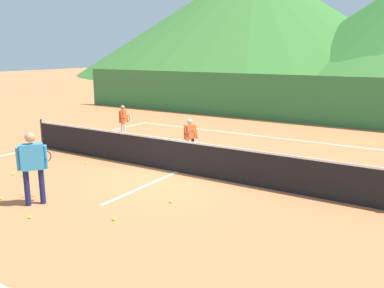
{
  "coord_description": "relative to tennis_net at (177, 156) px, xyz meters",
  "views": [
    {
      "loc": [
        6.43,
        -9.47,
        3.46
      ],
      "look_at": [
        0.6,
        -0.13,
        0.94
      ],
      "focal_mm": 38.04,
      "sensor_mm": 36.0,
      "label": 1
    }
  ],
  "objects": [
    {
      "name": "tennis_ball_2",
      "position": [
        -2.27,
        -4.12,
        -0.47
      ],
      "size": [
        0.07,
        0.07,
        0.07
      ],
      "primitive_type": "sphere",
      "color": "yellow",
      "rests_on": "ground"
    },
    {
      "name": "tennis_ball_1",
      "position": [
        0.85,
        -3.61,
        -0.47
      ],
      "size": [
        0.07,
        0.07,
        0.07
      ],
      "primitive_type": "sphere",
      "color": "yellow",
      "rests_on": "ground"
    },
    {
      "name": "tennis_ball_0",
      "position": [
        -2.89,
        -0.79,
        -0.47
      ],
      "size": [
        0.07,
        0.07,
        0.07
      ],
      "primitive_type": "sphere",
      "color": "yellow",
      "rests_on": "ground"
    },
    {
      "name": "tennis_ball_5",
      "position": [
        -3.83,
        -2.73,
        -0.47
      ],
      "size": [
        0.07,
        0.07,
        0.07
      ],
      "primitive_type": "sphere",
      "color": "yellow",
      "rests_on": "ground"
    },
    {
      "name": "tennis_ball_8",
      "position": [
        -0.73,
        -4.48,
        -0.47
      ],
      "size": [
        0.07,
        0.07,
        0.07
      ],
      "primitive_type": "sphere",
      "color": "yellow",
      "rests_on": "ground"
    },
    {
      "name": "hill_1",
      "position": [
        -20.61,
        52.07,
        7.94
      ],
      "size": [
        54.65,
        54.65,
        16.89
      ],
      "primitive_type": "cone",
      "color": "#38702D",
      "rests_on": "ground"
    },
    {
      "name": "line_service_center",
      "position": [
        0.0,
        0.0,
        -0.5
      ],
      "size": [
        0.08,
        6.23,
        0.01
      ],
      "primitive_type": "cube",
      "color": "white",
      "rests_on": "ground"
    },
    {
      "name": "line_sideline_west",
      "position": [
        -6.09,
        0.0,
        -0.5
      ],
      "size": [
        0.08,
        12.49,
        0.01
      ],
      "primitive_type": "cube",
      "color": "white",
      "rests_on": "ground"
    },
    {
      "name": "tennis_ball_6",
      "position": [
        1.27,
        -2.15,
        -0.47
      ],
      "size": [
        0.07,
        0.07,
        0.07
      ],
      "primitive_type": "sphere",
      "color": "yellow",
      "rests_on": "ground"
    },
    {
      "name": "ground_plane",
      "position": [
        0.0,
        0.0,
        -0.5
      ],
      "size": [
        120.0,
        120.0,
        0.0
      ],
      "primitive_type": "plane",
      "color": "#C67042"
    },
    {
      "name": "instructor",
      "position": [
        -1.33,
        -3.86,
        0.52
      ],
      "size": [
        0.58,
        0.83,
        1.7
      ],
      "color": "#191E4C",
      "rests_on": "ground"
    },
    {
      "name": "student_0",
      "position": [
        -4.42,
        2.72,
        0.32
      ],
      "size": [
        0.59,
        0.57,
        1.37
      ],
      "color": "silver",
      "rests_on": "ground"
    },
    {
      "name": "tennis_net",
      "position": [
        0.0,
        0.0,
        0.0
      ],
      "size": [
        11.99,
        0.08,
        1.05
      ],
      "color": "#333338",
      "rests_on": "ground"
    },
    {
      "name": "tennis_ball_3",
      "position": [
        -3.49,
        -2.64,
        -0.47
      ],
      "size": [
        0.07,
        0.07,
        0.07
      ],
      "primitive_type": "sphere",
      "color": "yellow",
      "rests_on": "ground"
    },
    {
      "name": "line_baseline_far",
      "position": [
        0.0,
        6.14,
        -0.5
      ],
      "size": [
        12.19,
        0.08,
        0.01
      ],
      "primitive_type": "cube",
      "color": "white",
      "rests_on": "ground"
    },
    {
      "name": "windscreen_fence",
      "position": [
        0.0,
        10.07,
        0.67
      ],
      "size": [
        26.81,
        0.08,
        2.34
      ],
      "primitive_type": "cube",
      "color": "#33753D",
      "rests_on": "ground"
    },
    {
      "name": "student_1",
      "position": [
        -0.54,
        1.59,
        0.29
      ],
      "size": [
        0.42,
        0.69,
        1.31
      ],
      "color": "black",
      "rests_on": "ground"
    }
  ]
}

